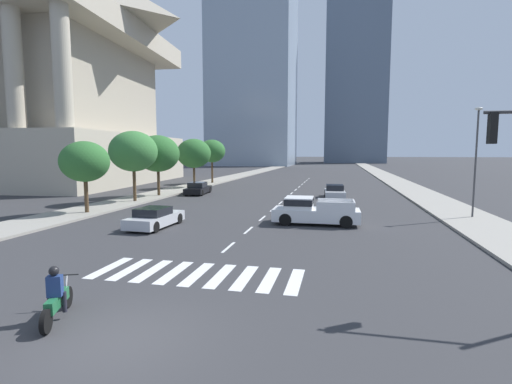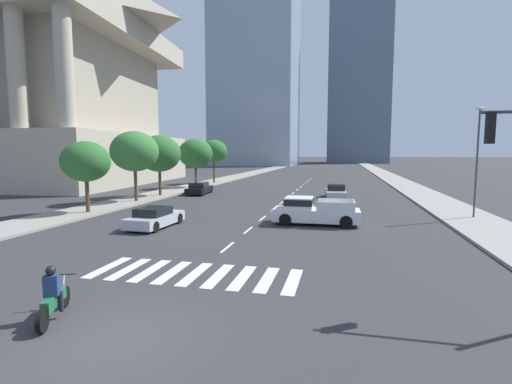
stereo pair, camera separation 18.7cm
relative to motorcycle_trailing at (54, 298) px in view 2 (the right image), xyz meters
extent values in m
plane|color=#333335|center=(2.24, -0.64, -0.58)|extent=(800.00, 800.00, 0.00)
cube|color=gray|center=(15.75, 29.36, -0.51)|extent=(4.00, 260.00, 0.15)
cube|color=gray|center=(-11.26, 29.36, -0.51)|extent=(4.00, 260.00, 0.15)
cube|color=silver|center=(-1.36, 4.35, -0.58)|extent=(0.45, 2.71, 0.01)
cube|color=silver|center=(-0.46, 4.35, -0.58)|extent=(0.45, 2.71, 0.01)
cube|color=silver|center=(0.44, 4.35, -0.58)|extent=(0.45, 2.71, 0.01)
cube|color=silver|center=(1.34, 4.35, -0.58)|extent=(0.45, 2.71, 0.01)
cube|color=silver|center=(2.24, 4.35, -0.58)|extent=(0.45, 2.71, 0.01)
cube|color=silver|center=(3.14, 4.35, -0.58)|extent=(0.45, 2.71, 0.01)
cube|color=silver|center=(4.04, 4.35, -0.58)|extent=(0.45, 2.71, 0.01)
cube|color=silver|center=(4.94, 4.35, -0.58)|extent=(0.45, 2.71, 0.01)
cube|color=silver|center=(5.84, 4.35, -0.58)|extent=(0.45, 2.71, 0.01)
cube|color=silver|center=(2.24, 8.35, -0.58)|extent=(0.14, 2.00, 0.01)
cube|color=silver|center=(2.24, 12.35, -0.58)|extent=(0.14, 2.00, 0.01)
cube|color=silver|center=(2.24, 16.35, -0.58)|extent=(0.14, 2.00, 0.01)
cube|color=silver|center=(2.24, 20.35, -0.58)|extent=(0.14, 2.00, 0.01)
cube|color=silver|center=(2.24, 24.35, -0.58)|extent=(0.14, 2.00, 0.01)
cube|color=silver|center=(2.24, 28.35, -0.58)|extent=(0.14, 2.00, 0.01)
cube|color=silver|center=(2.24, 32.35, -0.58)|extent=(0.14, 2.00, 0.01)
cube|color=silver|center=(2.24, 36.35, -0.58)|extent=(0.14, 2.00, 0.01)
cube|color=silver|center=(2.24, 40.35, -0.58)|extent=(0.14, 2.00, 0.01)
cube|color=silver|center=(2.24, 44.35, -0.58)|extent=(0.14, 2.00, 0.01)
cube|color=silver|center=(2.24, 48.35, -0.58)|extent=(0.14, 2.00, 0.01)
cube|color=silver|center=(2.24, 52.35, -0.58)|extent=(0.14, 2.00, 0.01)
cube|color=silver|center=(2.24, 56.35, -0.58)|extent=(0.14, 2.00, 0.01)
cylinder|color=black|center=(-0.31, 0.76, -0.28)|extent=(0.34, 0.60, 0.60)
cylinder|color=black|center=(0.30, -0.73, -0.28)|extent=(0.34, 0.60, 0.60)
cube|color=#1E6038|center=(-0.01, 0.01, -0.06)|extent=(0.69, 1.28, 0.32)
cylinder|color=#B2B2B7|center=(-0.27, 0.67, 0.02)|extent=(0.18, 0.32, 0.67)
cylinder|color=black|center=(-0.29, 0.71, 0.39)|extent=(0.66, 0.30, 0.04)
cube|color=navy|center=(0.03, -0.08, 0.37)|extent=(0.42, 0.36, 0.55)
sphere|color=black|center=(0.03, -0.08, 0.78)|extent=(0.26, 0.26, 0.26)
cylinder|color=black|center=(-0.17, -0.05, -0.11)|extent=(0.16, 0.16, 0.55)
cylinder|color=black|center=(0.16, 0.08, -0.11)|extent=(0.16, 0.16, 0.55)
cube|color=silver|center=(5.91, 15.03, 0.01)|extent=(5.30, 2.10, 0.75)
cube|color=silver|center=(4.86, 15.02, 0.74)|extent=(1.71, 1.89, 0.70)
cube|color=black|center=(4.86, 15.02, 0.82)|extent=(1.73, 1.93, 0.39)
cube|color=silver|center=(7.09, 14.07, 0.66)|extent=(2.22, 0.11, 0.55)
cube|color=silver|center=(7.06, 16.02, 0.66)|extent=(2.22, 0.11, 0.55)
cube|color=silver|center=(8.18, 15.06, 0.66)|extent=(0.10, 1.95, 0.55)
cylinder|color=black|center=(4.13, 14.10, -0.20)|extent=(0.76, 0.27, 0.76)
cylinder|color=black|center=(4.11, 15.92, -0.20)|extent=(0.76, 0.27, 0.76)
cylinder|color=black|center=(7.72, 14.14, -0.20)|extent=(0.76, 0.27, 0.76)
cylinder|color=black|center=(7.70, 15.96, -0.20)|extent=(0.76, 0.27, 0.76)
cube|color=#B7BABF|center=(-3.41, 12.01, -0.13)|extent=(2.00, 4.30, 0.59)
cube|color=black|center=(-3.42, 11.80, 0.40)|extent=(1.68, 1.97, 0.46)
cylinder|color=black|center=(-4.16, 13.48, -0.26)|extent=(0.25, 0.65, 0.64)
cylinder|color=black|center=(-2.53, 13.41, -0.26)|extent=(0.25, 0.65, 0.64)
cylinder|color=black|center=(-4.29, 10.61, -0.26)|extent=(0.25, 0.65, 0.64)
cylinder|color=black|center=(-2.66, 10.54, -0.26)|extent=(0.25, 0.65, 0.64)
cube|color=#B7BABF|center=(6.88, 29.33, -0.14)|extent=(2.14, 4.49, 0.57)
cube|color=black|center=(6.87, 29.55, 0.41)|extent=(1.77, 2.07, 0.54)
cylinder|color=black|center=(7.82, 27.89, -0.26)|extent=(0.26, 0.65, 0.64)
cylinder|color=black|center=(6.11, 27.79, -0.26)|extent=(0.26, 0.65, 0.64)
cylinder|color=black|center=(7.65, 30.87, -0.26)|extent=(0.26, 0.65, 0.64)
cylinder|color=black|center=(5.94, 30.77, -0.26)|extent=(0.26, 0.65, 0.64)
cube|color=black|center=(-7.46, 29.47, -0.13)|extent=(2.27, 4.84, 0.59)
cube|color=black|center=(-7.44, 29.23, 0.44)|extent=(1.81, 2.25, 0.54)
cylinder|color=black|center=(-8.44, 30.98, -0.26)|extent=(0.28, 0.66, 0.64)
cylinder|color=black|center=(-6.77, 31.13, -0.26)|extent=(0.28, 0.66, 0.64)
cylinder|color=black|center=(-8.15, 27.80, -0.26)|extent=(0.28, 0.66, 0.64)
cylinder|color=black|center=(-6.48, 27.95, -0.26)|extent=(0.28, 0.66, 0.64)
cube|color=black|center=(11.55, 3.96, 4.55)|extent=(0.20, 0.28, 0.90)
sphere|color=red|center=(11.55, 3.96, 4.85)|extent=(0.18, 0.18, 0.18)
sphere|color=orange|center=(11.55, 3.96, 4.55)|extent=(0.18, 0.18, 0.18)
sphere|color=green|center=(11.55, 3.96, 4.25)|extent=(0.18, 0.18, 0.18)
cylinder|color=#3F3F42|center=(16.05, 19.14, 3.08)|extent=(0.12, 0.12, 7.02)
ellipsoid|color=beige|center=(16.05, 19.14, 6.69)|extent=(0.50, 0.24, 0.20)
cylinder|color=#4C3823|center=(-10.46, 15.26, 0.71)|extent=(0.28, 0.28, 2.29)
ellipsoid|color=#2D662D|center=(-10.46, 15.26, 3.22)|extent=(3.41, 3.41, 2.90)
cylinder|color=#4C3823|center=(-10.46, 21.80, 0.93)|extent=(0.28, 0.28, 2.73)
ellipsoid|color=#387538|center=(-10.46, 21.80, 3.97)|extent=(4.18, 4.18, 3.55)
cylinder|color=#4C3823|center=(-10.46, 26.35, 0.81)|extent=(0.28, 0.28, 2.48)
ellipsoid|color=#2D662D|center=(-10.46, 26.35, 3.76)|extent=(4.29, 4.29, 3.65)
cylinder|color=#4C3823|center=(-10.46, 35.88, 0.81)|extent=(0.28, 0.28, 2.49)
ellipsoid|color=#2D662D|center=(-10.46, 35.88, 3.76)|extent=(4.24, 4.24, 3.61)
cylinder|color=#4C3823|center=(-10.46, 42.74, 1.06)|extent=(0.28, 0.28, 2.99)
ellipsoid|color=#2D662D|center=(-10.46, 42.74, 4.08)|extent=(3.79, 3.79, 3.22)
cube|color=#B2A893|center=(-35.27, 39.16, 2.88)|extent=(33.59, 33.59, 6.93)
cube|color=#A49A88|center=(-35.27, 39.16, 12.54)|extent=(26.20, 26.20, 12.37)
cylinder|color=#B2A893|center=(-26.06, 25.49, 12.54)|extent=(1.80, 1.80, 12.37)
cylinder|color=#B2A893|center=(-20.57, 25.87, 12.54)|extent=(1.80, 1.80, 12.37)
cube|color=#B2A893|center=(-35.27, 39.16, 20.22)|extent=(33.59, 33.59, 3.00)
cube|color=slate|center=(13.62, 164.84, 38.97)|extent=(25.39, 23.38, 79.11)
camera|label=1|loc=(7.24, -8.21, 3.85)|focal=26.30mm
camera|label=2|loc=(7.42, -8.17, 3.85)|focal=26.30mm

